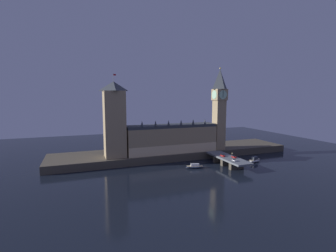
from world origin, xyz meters
The scene contains 12 objects.
ground_plane centered at (0.00, 0.00, 0.00)m, with size 400.00×400.00×0.00m, color black.
embankment centered at (0.00, 39.00, 3.10)m, with size 220.00×42.00×6.20m.
parliament_hall centered at (-7.02, 29.22, 18.41)m, with size 79.72×17.80×29.36m.
clock_tower centered at (38.59, 26.12, 45.85)m, with size 11.41×11.52×74.77m.
victoria_tower centered at (-56.15, 29.65, 36.62)m, with size 16.62×16.62×66.58m.
bridge centered at (27.99, -5.00, 4.70)m, with size 13.51×46.00×6.76m.
car_northbound_lead centered at (25.02, -2.15, 7.48)m, with size 1.88×4.59×1.53m.
car_northbound_trail centered at (25.02, -17.59, 7.42)m, with size 1.89×3.93×1.41m.
car_southbound_lead centered at (30.96, -9.04, 7.48)m, with size 2.11×4.28×1.53m.
street_lamp_near centered at (21.65, -19.72, 11.17)m, with size 1.34×0.60×7.05m.
boat_upstream centered at (-0.55, -3.45, 1.29)m, with size 14.71×7.56×3.54m.
boat_downstream centered at (54.75, -4.86, 1.68)m, with size 14.05×8.15×4.61m.
Camera 1 is at (-83.48, -166.78, 54.58)m, focal length 26.00 mm.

